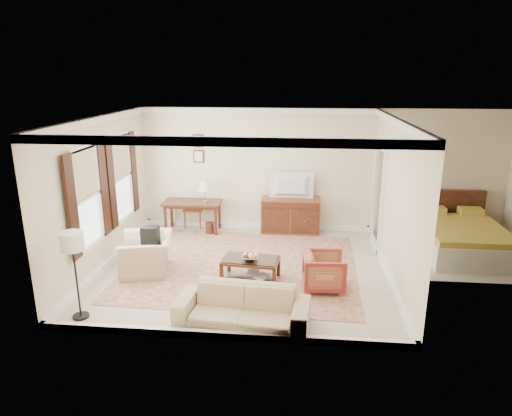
% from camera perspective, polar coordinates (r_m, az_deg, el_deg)
% --- Properties ---
extents(room_shell, '(5.51, 5.01, 2.91)m').
position_cam_1_polar(room_shell, '(8.27, -1.60, 8.26)').
color(room_shell, beige).
rests_on(room_shell, ground).
extents(annex_bedroom, '(3.00, 2.70, 2.90)m').
position_cam_1_polar(annex_bedroom, '(10.43, 24.71, -3.60)').
color(annex_bedroom, beige).
rests_on(annex_bedroom, ground).
extents(window_front, '(0.12, 1.56, 1.80)m').
position_cam_1_polar(window_front, '(8.57, -20.40, 1.21)').
color(window_front, '#CCB284').
rests_on(window_front, room_shell).
extents(window_rear, '(0.12, 1.56, 1.80)m').
position_cam_1_polar(window_rear, '(9.98, -16.49, 3.65)').
color(window_rear, '#CCB284').
rests_on(window_rear, room_shell).
extents(doorway, '(0.10, 1.12, 2.25)m').
position_cam_1_polar(doorway, '(10.10, 15.02, 1.12)').
color(doorway, white).
rests_on(doorway, room_shell).
extents(rug, '(4.54, 3.93, 0.01)m').
position_cam_1_polar(rug, '(9.08, -1.82, -7.20)').
color(rug, maroon).
rests_on(rug, room_shell).
extents(writing_desk, '(1.35, 0.68, 0.74)m').
position_cam_1_polar(writing_desk, '(10.91, -7.95, 0.25)').
color(writing_desk, '#4F2516').
rests_on(writing_desk, room_shell).
extents(desk_chair, '(0.51, 0.51, 1.05)m').
position_cam_1_polar(desk_chair, '(11.28, -7.78, 0.25)').
color(desk_chair, brown).
rests_on(desk_chair, room_shell).
extents(desk_lamp, '(0.32, 0.32, 0.50)m').
position_cam_1_polar(desk_lamp, '(10.75, -6.36, 2.05)').
color(desk_lamp, silver).
rests_on(desk_lamp, writing_desk).
extents(framed_prints, '(0.25, 0.04, 0.68)m').
position_cam_1_polar(framed_prints, '(10.99, -7.22, 7.41)').
color(framed_prints, '#4F2516').
rests_on(framed_prints, room_shell).
extents(sideboard, '(1.37, 0.53, 0.84)m').
position_cam_1_polar(sideboard, '(10.82, 4.32, -0.93)').
color(sideboard, brown).
rests_on(sideboard, room_shell).
extents(tv, '(1.00, 0.57, 0.13)m').
position_cam_1_polar(tv, '(10.56, 4.43, 3.80)').
color(tv, black).
rests_on(tv, sideboard).
extents(coffee_table, '(1.07, 0.69, 0.43)m').
position_cam_1_polar(coffee_table, '(8.35, -0.68, -6.99)').
color(coffee_table, '#4F2516').
rests_on(coffee_table, room_shell).
extents(fruit_bowl, '(0.42, 0.42, 0.10)m').
position_cam_1_polar(fruit_bowl, '(8.25, -0.81, -6.13)').
color(fruit_bowl, silver).
rests_on(fruit_bowl, coffee_table).
extents(book_a, '(0.28, 0.07, 0.38)m').
position_cam_1_polar(book_a, '(8.41, -1.13, -8.01)').
color(book_a, brown).
rests_on(book_a, coffee_table).
extents(book_b, '(0.26, 0.15, 0.38)m').
position_cam_1_polar(book_b, '(8.31, 0.10, -8.34)').
color(book_b, brown).
rests_on(book_b, coffee_table).
extents(striped_armchair, '(0.70, 0.74, 0.73)m').
position_cam_1_polar(striped_armchair, '(8.12, 8.51, -7.63)').
color(striped_armchair, maroon).
rests_on(striped_armchair, room_shell).
extents(club_armchair, '(0.92, 1.21, 0.94)m').
position_cam_1_polar(club_armchair, '(8.92, -13.53, -4.91)').
color(club_armchair, tan).
rests_on(club_armchair, room_shell).
extents(backpack, '(0.26, 0.34, 0.40)m').
position_cam_1_polar(backpack, '(8.86, -13.07, -3.32)').
color(backpack, black).
rests_on(backpack, club_armchair).
extents(sofa, '(2.04, 0.77, 0.78)m').
position_cam_1_polar(sofa, '(6.94, -1.73, -11.59)').
color(sofa, tan).
rests_on(sofa, room_shell).
extents(floor_lamp, '(0.35, 0.35, 1.41)m').
position_cam_1_polar(floor_lamp, '(7.34, -21.94, -4.62)').
color(floor_lamp, black).
rests_on(floor_lamp, room_shell).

